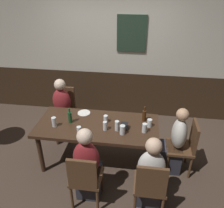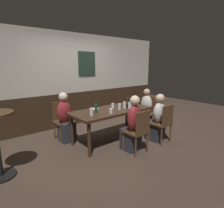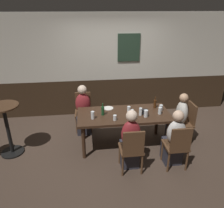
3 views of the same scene
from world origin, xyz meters
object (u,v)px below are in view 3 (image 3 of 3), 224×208
object	(u,v)px
chair_right_near	(177,145)
beer_glass_half	(141,112)
person_left_far	(83,113)
beer_bottle_brown	(155,103)
beer_glass_tall	(160,111)
dining_table	(124,117)
pint_glass_pale	(132,113)
pint_glass_amber	(93,115)
highball_clear	(129,109)
person_mid_near	(130,143)
plate_white_large	(108,108)
side_bar_table	(7,126)
person_head_east	(178,122)
pint_glass_stout	(115,118)
chair_mid_near	(132,148)
person_right_near	(174,141)
tumbler_water	(161,108)
chair_left_far	(83,109)
chair_head_east	(186,121)
tumbler_short	(146,114)
condiment_caddy	(145,112)
beer_bottle_green	(103,111)

from	to	relation	value
chair_right_near	beer_glass_half	world-z (taller)	beer_glass_half
person_left_far	beer_bottle_brown	xyz separation A→B (m)	(1.52, -0.47, 0.36)
beer_glass_half	beer_glass_tall	xyz separation A→B (m)	(0.40, 0.01, -0.01)
dining_table	pint_glass_pale	bearing A→B (deg)	-40.45
pint_glass_amber	highball_clear	bearing A→B (deg)	16.60
person_mid_near	plate_white_large	bearing A→B (deg)	106.28
pint_glass_pale	side_bar_table	distance (m)	2.42
person_left_far	highball_clear	size ratio (longest dim) A/B	9.89
person_mid_near	person_left_far	world-z (taller)	person_mid_near
person_head_east	pint_glass_stout	bearing A→B (deg)	-169.95
person_left_far	pint_glass_stout	size ratio (longest dim) A/B	10.80
person_left_far	beer_glass_half	size ratio (longest dim) A/B	7.24
chair_mid_near	beer_glass_half	xyz separation A→B (m)	(0.31, 0.73, 0.31)
person_right_near	beer_bottle_brown	world-z (taller)	person_right_near
beer_glass_tall	plate_white_large	bearing A→B (deg)	159.05
tumbler_water	person_left_far	bearing A→B (deg)	158.93
chair_mid_near	chair_left_far	xyz separation A→B (m)	(-0.82, 1.67, 0.00)
tumbler_water	plate_white_large	bearing A→B (deg)	167.88
dining_table	person_head_east	distance (m)	1.20
chair_head_east	person_head_east	bearing A→B (deg)	180.00
highball_clear	plate_white_large	distance (m)	0.45
dining_table	highball_clear	xyz separation A→B (m)	(0.12, 0.09, 0.13)
pint_glass_pale	highball_clear	bearing A→B (deg)	96.45
chair_head_east	tumbler_short	world-z (taller)	tumbler_short
tumbler_water	condiment_caddy	distance (m)	0.38
chair_right_near	pint_glass_stout	distance (m)	1.22
chair_right_near	pint_glass_amber	distance (m)	1.64
pint_glass_pale	plate_white_large	size ratio (longest dim) A/B	0.67
pint_glass_pale	side_bar_table	size ratio (longest dim) A/B	0.13
dining_table	chair_right_near	xyz separation A→B (m)	(0.82, -0.84, -0.16)
beer_bottle_brown	pint_glass_amber	bearing A→B (deg)	-165.63
chair_mid_near	plate_white_large	bearing A→B (deg)	104.03
chair_right_near	beer_glass_tall	xyz separation A→B (m)	(-0.10, 0.74, 0.30)
chair_mid_near	person_left_far	bearing A→B (deg)	118.36
beer_glass_half	condiment_caddy	bearing A→B (deg)	29.02
tumbler_short	highball_clear	world-z (taller)	tumbler_short
beer_glass_half	dining_table	bearing A→B (deg)	161.78
beer_bottle_green	condiment_caddy	size ratio (longest dim) A/B	2.27
pint_glass_stout	beer_glass_tall	size ratio (longest dim) A/B	0.74
chair_head_east	beer_glass_half	distance (m)	1.08
dining_table	plate_white_large	bearing A→B (deg)	134.43
dining_table	pint_glass_amber	xyz separation A→B (m)	(-0.63, -0.14, 0.15)
beer_glass_half	tumbler_water	xyz separation A→B (m)	(0.47, 0.16, -0.02)
person_head_east	beer_bottle_brown	bearing A→B (deg)	156.80
chair_left_far	person_head_east	bearing A→B (deg)	-22.76
tumbler_short	plate_white_large	size ratio (longest dim) A/B	0.68
beer_bottle_green	beer_bottle_brown	size ratio (longest dim) A/B	1.00
dining_table	chair_right_near	world-z (taller)	chair_right_near
tumbler_short	beer_bottle_brown	size ratio (longest dim) A/B	0.57
person_right_near	condiment_caddy	xyz separation A→B (m)	(-0.40, 0.63, 0.32)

